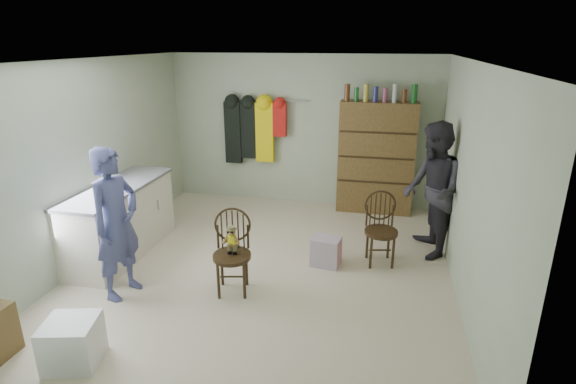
% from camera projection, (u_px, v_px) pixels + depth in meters
% --- Properties ---
extents(ground_plane, '(5.00, 5.00, 0.00)m').
position_uv_depth(ground_plane, '(265.00, 267.00, 5.63)').
color(ground_plane, beige).
rests_on(ground_plane, ground).
extents(room_walls, '(5.00, 5.00, 5.00)m').
position_uv_depth(room_walls, '(274.00, 135.00, 5.61)').
color(room_walls, '#B3C0A1').
rests_on(room_walls, ground).
extents(counter, '(0.64, 1.86, 0.94)m').
position_uv_depth(counter, '(121.00, 220.00, 5.87)').
color(counter, silver).
rests_on(counter, ground).
extents(plastic_tub, '(0.52, 0.51, 0.42)m').
position_uv_depth(plastic_tub, '(72.00, 342.00, 3.91)').
color(plastic_tub, white).
rests_on(plastic_tub, ground).
extents(chair_front, '(0.50, 0.50, 0.95)m').
position_uv_depth(chair_front, '(232.00, 247.00, 4.97)').
color(chair_front, '#3D2A15').
rests_on(chair_front, ground).
extents(chair_far, '(0.49, 0.49, 0.93)m').
position_uv_depth(chair_far, '(381.00, 225.00, 5.63)').
color(chair_far, '#3D2A15').
rests_on(chair_far, ground).
extents(striped_bag, '(0.38, 0.32, 0.37)m').
position_uv_depth(striped_bag, '(326.00, 251.00, 5.64)').
color(striped_bag, '#E5727C').
rests_on(striped_bag, ground).
extents(person_left, '(0.52, 0.68, 1.68)m').
position_uv_depth(person_left, '(116.00, 224.00, 4.80)').
color(person_left, '#43497C').
rests_on(person_left, ground).
extents(person_right, '(0.80, 0.95, 1.76)m').
position_uv_depth(person_right, '(432.00, 191.00, 5.73)').
color(person_right, '#2D2B33').
rests_on(person_right, ground).
extents(dresser, '(1.20, 0.39, 2.08)m').
position_uv_depth(dresser, '(376.00, 157.00, 7.21)').
color(dresser, brown).
rests_on(dresser, ground).
extents(coat_rack, '(1.42, 0.12, 1.09)m').
position_uv_depth(coat_rack, '(253.00, 130.00, 7.60)').
color(coat_rack, '#99999E').
rests_on(coat_rack, ground).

